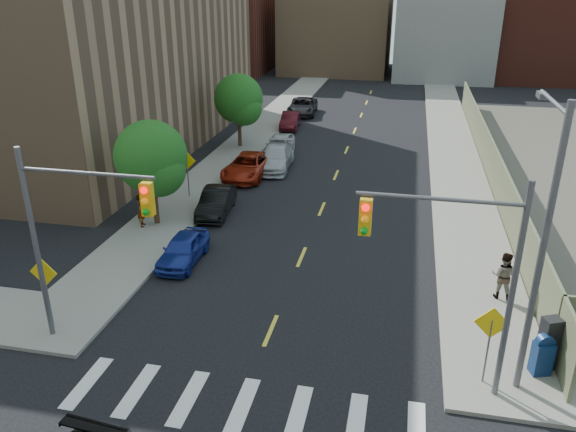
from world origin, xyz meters
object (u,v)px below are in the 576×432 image
at_px(parked_car_grey, 302,106).
at_px(pedestrian_east, 503,276).
at_px(mailbox, 542,355).
at_px(payphone, 548,343).
at_px(parked_car_red, 248,166).
at_px(parked_car_black, 216,202).
at_px(pedestrian_west, 141,210).
at_px(parked_car_maroon, 290,120).
at_px(parked_car_silver, 275,158).
at_px(parked_car_white, 280,145).
at_px(parked_car_blue, 183,249).

distance_m(parked_car_grey, pedestrian_east, 34.28).
distance_m(parked_car_grey, mailbox, 38.76).
bearing_deg(payphone, parked_car_red, 107.87).
bearing_deg(parked_car_red, payphone, -46.44).
xyz_separation_m(parked_car_black, parked_car_red, (0.00, 6.32, 0.04)).
bearing_deg(pedestrian_west, parked_car_red, -35.64).
distance_m(parked_car_red, parked_car_maroon, 13.18).
height_order(parked_car_red, payphone, payphone).
bearing_deg(parked_car_red, parked_car_grey, 92.49).
bearing_deg(mailbox, parked_car_grey, 95.38).
height_order(parked_car_red, parked_car_grey, parked_car_grey).
distance_m(parked_car_silver, pedestrian_east, 19.32).
bearing_deg(payphone, pedestrian_east, 77.47).
relative_size(parked_car_silver, parked_car_white, 1.17).
distance_m(parked_car_maroon, parked_car_grey, 5.58).
bearing_deg(parked_car_red, parked_car_maroon, 92.49).
xyz_separation_m(pedestrian_west, pedestrian_east, (16.93, -3.53, 0.12)).
bearing_deg(payphone, mailbox, -144.43).
bearing_deg(pedestrian_west, parked_car_silver, -38.40).
bearing_deg(parked_car_maroon, parked_car_silver, -88.05).
xyz_separation_m(parked_car_black, parked_car_grey, (0.00, 25.07, 0.06)).
height_order(parked_car_silver, parked_car_white, parked_car_white).
height_order(parked_car_black, mailbox, mailbox).
relative_size(parked_car_blue, parked_car_black, 0.91).
height_order(parked_car_black, parked_car_maroon, parked_car_black).
bearing_deg(pedestrian_east, parked_car_silver, -32.29).
height_order(payphone, pedestrian_west, payphone).
relative_size(parked_car_red, parked_car_maroon, 1.28).
relative_size(parked_car_black, parked_car_grey, 0.77).
xyz_separation_m(parked_car_grey, pedestrian_east, (13.89, -31.34, 0.37)).
bearing_deg(parked_car_maroon, parked_car_red, -94.72).
bearing_deg(parked_car_maroon, parked_car_white, -88.38).
xyz_separation_m(mailbox, payphone, (0.19, 0.32, 0.23)).
xyz_separation_m(parked_car_silver, parked_car_white, (-0.40, 3.03, 0.00)).
bearing_deg(parked_car_grey, parked_car_blue, -93.67).
bearing_deg(parked_car_silver, pedestrian_west, -114.04).
xyz_separation_m(payphone, pedestrian_east, (-0.81, 4.28, 0.05)).
height_order(parked_car_black, parked_car_white, parked_car_white).
distance_m(mailbox, pedestrian_east, 4.65).
distance_m(parked_car_white, pedestrian_west, 14.69).
xyz_separation_m(parked_car_blue, pedestrian_west, (-3.44, 3.03, 0.36)).
relative_size(parked_car_silver, mailbox, 3.63).
relative_size(pedestrian_west, pedestrian_east, 0.87).
xyz_separation_m(parked_car_red, parked_car_silver, (1.30, 2.07, 0.03)).
xyz_separation_m(parked_car_blue, parked_car_maroon, (-0.40, 25.26, 0.03)).
distance_m(parked_car_silver, parked_car_white, 3.05).
distance_m(parked_car_white, parked_car_grey, 13.69).
height_order(mailbox, pedestrian_west, pedestrian_west).
xyz_separation_m(parked_car_silver, parked_car_grey, (-1.30, 16.69, -0.01)).
bearing_deg(parked_car_blue, parked_car_white, 87.71).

